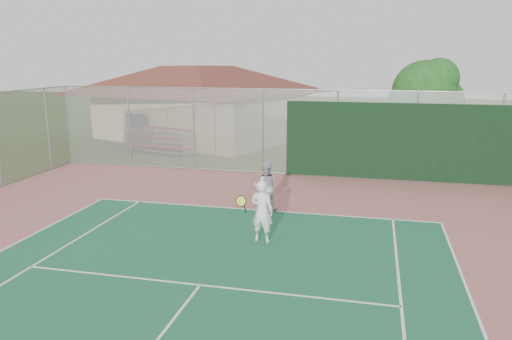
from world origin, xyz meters
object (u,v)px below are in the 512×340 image
(clubhouse, at_px, (198,95))
(bleachers, at_px, (166,140))
(player_white_front, at_px, (262,212))
(player_grey_back, at_px, (265,187))
(tree, at_px, (426,95))

(clubhouse, distance_m, bleachers, 4.96)
(player_white_front, relative_size, player_grey_back, 1.06)
(bleachers, xyz_separation_m, player_grey_back, (7.09, -8.69, 0.15))
(clubhouse, distance_m, player_white_front, 17.66)
(tree, bearing_deg, bleachers, -179.19)
(clubhouse, bearing_deg, player_white_front, -43.29)
(clubhouse, bearing_deg, bleachers, -69.86)
(tree, height_order, player_white_front, tree)
(bleachers, bearing_deg, tree, 14.70)
(tree, height_order, player_grey_back, tree)
(player_white_front, height_order, player_grey_back, player_white_front)
(clubhouse, distance_m, tree, 13.14)
(tree, bearing_deg, player_grey_back, -121.38)
(player_white_front, bearing_deg, clubhouse, -57.39)
(clubhouse, distance_m, player_grey_back, 15.08)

